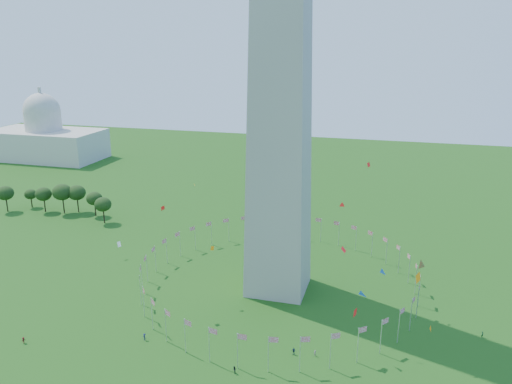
% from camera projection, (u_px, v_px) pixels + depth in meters
% --- Properties ---
extents(flag_ring, '(80.24, 80.24, 9.00)m').
position_uv_depth(flag_ring, '(278.00, 274.00, 148.04)').
color(flag_ring, silver).
rests_on(flag_ring, ground).
extents(capitol_building, '(70.00, 35.00, 46.00)m').
position_uv_depth(capitol_building, '(43.00, 122.00, 308.84)').
color(capitol_building, beige).
rests_on(capitol_building, ground).
extents(kites_aloft, '(104.52, 70.85, 35.87)m').
position_uv_depth(kites_aloft, '(327.00, 270.00, 118.18)').
color(kites_aloft, blue).
rests_on(kites_aloft, ground).
extents(tree_line_west, '(55.35, 15.95, 12.66)m').
position_uv_depth(tree_line_west, '(61.00, 201.00, 212.19)').
color(tree_line_west, '#244617').
rests_on(tree_line_west, ground).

